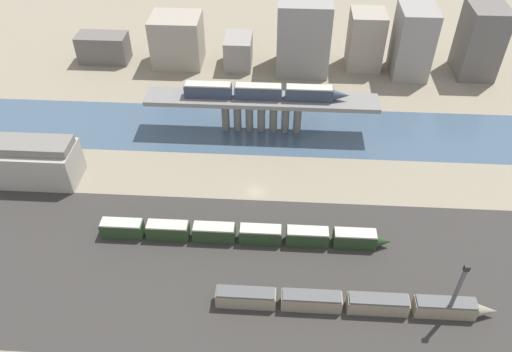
{
  "coord_description": "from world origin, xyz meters",
  "views": [
    {
      "loc": [
        5.42,
        -89.57,
        82.77
      ],
      "look_at": [
        0.0,
        0.98,
        4.25
      ],
      "focal_mm": 35.0,
      "sensor_mm": 36.0,
      "label": 1
    }
  ],
  "objects_px": {
    "signal_tower": "(456,293)",
    "warehouse_building": "(36,161)",
    "train_yard_mid": "(243,234)",
    "train_yard_near": "(352,303)",
    "train_on_bridge": "(264,92)"
  },
  "relations": [
    {
      "from": "train_yard_near",
      "to": "train_yard_mid",
      "type": "relative_size",
      "value": 0.84
    },
    {
      "from": "signal_tower",
      "to": "warehouse_building",
      "type": "bearing_deg",
      "value": 159.29
    },
    {
      "from": "train_yard_near",
      "to": "signal_tower",
      "type": "distance_m",
      "value": 18.87
    },
    {
      "from": "warehouse_building",
      "to": "signal_tower",
      "type": "xyz_separation_m",
      "value": [
        92.45,
        -34.96,
        2.29
      ]
    },
    {
      "from": "train_yard_mid",
      "to": "train_yard_near",
      "type": "bearing_deg",
      "value": -36.24
    },
    {
      "from": "train_yard_near",
      "to": "warehouse_building",
      "type": "xyz_separation_m",
      "value": [
        -74.56,
        34.06,
        3.65
      ]
    },
    {
      "from": "warehouse_building",
      "to": "train_yard_mid",
      "type": "bearing_deg",
      "value": -18.68
    },
    {
      "from": "warehouse_building",
      "to": "train_yard_near",
      "type": "bearing_deg",
      "value": -24.55
    },
    {
      "from": "train_yard_near",
      "to": "train_yard_mid",
      "type": "distance_m",
      "value": 27.79
    },
    {
      "from": "train_yard_mid",
      "to": "signal_tower",
      "type": "distance_m",
      "value": 44.25
    },
    {
      "from": "warehouse_building",
      "to": "signal_tower",
      "type": "bearing_deg",
      "value": -20.71
    },
    {
      "from": "train_yard_mid",
      "to": "signal_tower",
      "type": "relative_size",
      "value": 4.13
    },
    {
      "from": "train_on_bridge",
      "to": "warehouse_building",
      "type": "bearing_deg",
      "value": -156.2
    },
    {
      "from": "train_yard_mid",
      "to": "signal_tower",
      "type": "xyz_separation_m",
      "value": [
        40.3,
        -17.33,
        5.81
      ]
    },
    {
      "from": "train_yard_near",
      "to": "signal_tower",
      "type": "bearing_deg",
      "value": -2.88
    }
  ]
}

